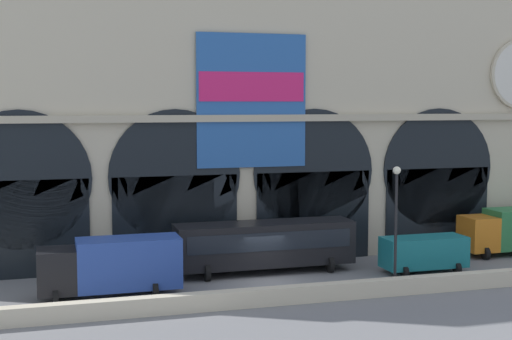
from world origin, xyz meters
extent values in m
plane|color=slate|center=(0.00, 0.00, 0.00)|extent=(200.00, 200.00, 0.00)
cube|color=beige|center=(0.00, -4.56, 0.45)|extent=(90.00, 0.70, 0.91)
cube|color=beige|center=(0.00, 7.36, 8.81)|extent=(47.66, 4.72, 17.62)
cube|color=black|center=(-13.75, 4.95, 2.92)|extent=(7.84, 0.20, 5.85)
cylinder|color=black|center=(-13.75, 4.95, 5.85)|extent=(8.25, 0.20, 8.25)
cube|color=black|center=(-4.58, 4.95, 2.92)|extent=(7.84, 0.20, 5.85)
cylinder|color=black|center=(-4.58, 4.95, 5.85)|extent=(8.25, 0.20, 8.25)
cube|color=black|center=(4.58, 4.95, 2.92)|extent=(7.84, 0.20, 5.85)
cylinder|color=black|center=(4.58, 4.95, 5.85)|extent=(8.25, 0.20, 8.25)
cube|color=black|center=(13.75, 4.95, 2.92)|extent=(7.84, 0.20, 5.85)
cylinder|color=black|center=(13.75, 4.95, 5.85)|extent=(8.25, 0.20, 8.25)
cube|color=#2659A5|center=(0.32, 4.83, 10.48)|extent=(7.15, 0.12, 8.43)
cube|color=#DB1E66|center=(0.32, 4.75, 11.36)|extent=(6.86, 0.04, 1.84)
cube|color=#B6AB91|center=(0.00, 4.85, 9.38)|extent=(47.66, 0.50, 0.44)
cube|color=black|center=(-11.89, -0.55, 1.57)|extent=(2.00, 2.30, 2.30)
cube|color=#28479E|center=(-8.14, -0.55, 1.77)|extent=(5.50, 2.30, 2.70)
cylinder|color=black|center=(-11.99, -1.59, 0.42)|extent=(0.28, 0.84, 0.84)
cylinder|color=black|center=(-11.99, 0.48, 0.42)|extent=(0.28, 0.84, 0.84)
cylinder|color=black|center=(-6.89, -1.59, 0.42)|extent=(0.28, 0.84, 0.84)
cylinder|color=black|center=(-6.89, 0.48, 0.42)|extent=(0.28, 0.84, 0.84)
cube|color=black|center=(0.41, 2.33, 1.80)|extent=(11.00, 2.50, 2.60)
cube|color=black|center=(0.41, 1.06, 2.15)|extent=(10.12, 0.04, 1.10)
cylinder|color=black|center=(-3.44, 1.21, 0.50)|extent=(0.28, 1.00, 1.00)
cylinder|color=black|center=(-3.44, 3.46, 0.50)|extent=(0.28, 1.00, 1.00)
cylinder|color=black|center=(4.26, 1.21, 0.50)|extent=(0.28, 1.00, 1.00)
cylinder|color=black|center=(4.26, 3.46, 0.50)|extent=(0.28, 1.00, 1.00)
cube|color=#19727A|center=(9.79, -0.34, 1.27)|extent=(5.20, 2.00, 1.86)
cylinder|color=black|center=(8.02, -1.24, 0.34)|extent=(0.28, 0.68, 0.68)
cylinder|color=black|center=(8.02, 0.56, 0.34)|extent=(0.28, 0.68, 0.68)
cylinder|color=black|center=(11.55, -1.24, 0.34)|extent=(0.28, 0.68, 0.68)
cylinder|color=black|center=(11.55, 0.56, 0.34)|extent=(0.28, 0.68, 0.68)
cube|color=orange|center=(15.61, 2.72, 1.57)|extent=(2.00, 2.30, 2.30)
cylinder|color=black|center=(15.51, 1.69, 0.42)|extent=(0.28, 0.84, 0.84)
cylinder|color=black|center=(15.51, 3.76, 0.42)|extent=(0.28, 0.84, 0.84)
cylinder|color=black|center=(6.07, -3.76, 3.25)|extent=(0.16, 0.16, 6.50)
sphere|color=#F2EDCC|center=(6.07, -3.76, 6.68)|extent=(0.44, 0.44, 0.44)
camera|label=1|loc=(-12.34, -39.11, 10.34)|focal=50.64mm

